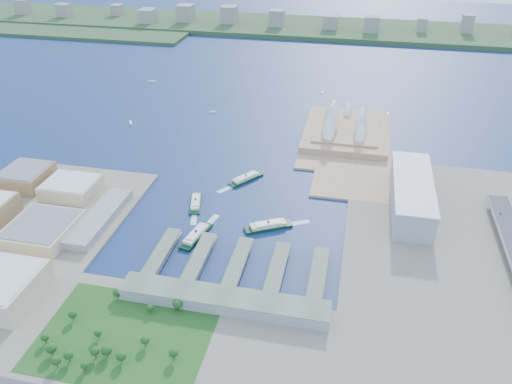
% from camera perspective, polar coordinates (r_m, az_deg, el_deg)
% --- Properties ---
extents(ground, '(3000.00, 3000.00, 0.00)m').
position_cam_1_polar(ground, '(590.06, -1.65, -3.85)').
color(ground, '#10274B').
rests_on(ground, ground).
extents(south_land, '(720.00, 180.00, 3.00)m').
position_cam_1_polar(south_land, '(441.06, -8.41, -19.18)').
color(south_land, gray).
rests_on(south_land, ground).
extents(east_land, '(240.00, 500.00, 3.00)m').
position_cam_1_polar(east_land, '(551.35, 22.40, -9.37)').
color(east_land, gray).
rests_on(east_land, ground).
extents(peninsula, '(135.00, 220.00, 3.00)m').
position_cam_1_polar(peninsula, '(802.86, 10.28, 5.85)').
color(peninsula, tan).
rests_on(peninsula, ground).
extents(far_shore, '(2200.00, 260.00, 12.00)m').
position_cam_1_polar(far_shore, '(1490.82, 7.62, 18.07)').
color(far_shore, '#2D4926').
rests_on(far_shore, ground).
extents(opera_house, '(134.00, 180.00, 58.00)m').
position_cam_1_polar(opera_house, '(809.02, 10.39, 8.41)').
color(opera_house, white).
rests_on(opera_house, peninsula).
extents(toaster_building, '(45.00, 155.00, 35.00)m').
position_cam_1_polar(toaster_building, '(638.91, 17.34, -0.24)').
color(toaster_building, gray).
rests_on(toaster_building, east_land).
extents(west_buildings, '(200.00, 280.00, 27.00)m').
position_cam_1_polar(west_buildings, '(630.76, -26.00, -3.08)').
color(west_buildings, '#99784C').
rests_on(west_buildings, west_land).
extents(ferry_wharves, '(184.00, 90.00, 9.30)m').
position_cam_1_polar(ferry_wharves, '(526.60, -2.09, -8.21)').
color(ferry_wharves, '#536149').
rests_on(ferry_wharves, ground).
extents(terminal_building, '(200.00, 28.00, 12.00)m').
position_cam_1_polar(terminal_building, '(480.22, -3.73, -12.27)').
color(terminal_building, gray).
rests_on(terminal_building, south_land).
extents(park, '(150.00, 110.00, 16.00)m').
position_cam_1_polar(park, '(465.46, -14.87, -14.95)').
color(park, '#194714').
rests_on(park, south_land).
extents(far_skyline, '(1900.00, 140.00, 55.00)m').
position_cam_1_polar(far_skyline, '(1464.18, 7.64, 19.17)').
color(far_skyline, gray).
rests_on(far_skyline, far_shore).
extents(ferry_a, '(23.79, 50.13, 9.19)m').
position_cam_1_polar(ferry_a, '(630.20, -6.92, -1.08)').
color(ferry_a, black).
rests_on(ferry_a, ground).
extents(ferry_b, '(41.80, 49.80, 9.87)m').
position_cam_1_polar(ferry_b, '(678.14, -1.15, 1.71)').
color(ferry_b, black).
rests_on(ferry_b, ground).
extents(ferry_c, '(24.98, 56.57, 10.38)m').
position_cam_1_polar(ferry_c, '(571.84, -6.86, -4.75)').
color(ferry_c, black).
rests_on(ferry_c, ground).
extents(ferry_d, '(56.08, 39.42, 10.61)m').
position_cam_1_polar(ferry_d, '(582.72, 1.41, -3.72)').
color(ferry_d, black).
rests_on(ferry_d, ground).
extents(boat_a, '(10.82, 15.34, 2.97)m').
position_cam_1_polar(boat_a, '(879.74, -14.12, 7.70)').
color(boat_a, white).
rests_on(boat_a, ground).
extents(boat_b, '(10.08, 8.81, 2.70)m').
position_cam_1_polar(boat_b, '(902.10, -4.99, 9.13)').
color(boat_b, white).
rests_on(boat_b, ground).
extents(boat_c, '(6.89, 13.60, 2.94)m').
position_cam_1_polar(boat_c, '(919.21, 14.84, 8.63)').
color(boat_c, white).
rests_on(boat_c, ground).
extents(boat_d, '(16.38, 7.22, 2.70)m').
position_cam_1_polar(boat_d, '(1076.18, -11.86, 12.29)').
color(boat_d, white).
rests_on(boat_d, ground).
extents(boat_e, '(4.87, 11.66, 2.78)m').
position_cam_1_polar(boat_e, '(999.95, 7.57, 11.23)').
color(boat_e, white).
rests_on(boat_e, ground).
extents(car_c, '(1.72, 4.22, 1.22)m').
position_cam_1_polar(car_c, '(649.39, 26.17, -2.23)').
color(car_c, slate).
rests_on(car_c, expressway).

